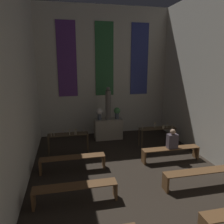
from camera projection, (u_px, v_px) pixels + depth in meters
name	position (u px, v px, depth m)	size (l,w,h in m)	color
wall_back	(104.00, 72.00, 10.37)	(6.38, 0.16, 5.98)	silver
wall_left	(7.00, 85.00, 4.81)	(0.12, 10.46, 5.98)	silver
altar	(108.00, 129.00, 10.06)	(1.25, 0.56, 0.93)	#ADA38E
statue	(108.00, 104.00, 9.79)	(0.25, 0.25, 1.48)	slate
flower_vase_left	(99.00, 113.00, 9.80)	(0.29, 0.29, 0.53)	#4C5666
flower_vase_right	(117.00, 112.00, 9.96)	(0.29, 0.29, 0.53)	#4C5666
candle_rack_left	(68.00, 136.00, 8.38)	(1.54, 0.43, 0.98)	#473823
candle_rack_right	(157.00, 130.00, 9.14)	(1.54, 0.43, 0.99)	#473823
pew_third_left	(76.00, 190.00, 5.48)	(2.10, 0.36, 0.48)	brown
pew_third_right	(199.00, 175.00, 6.21)	(2.10, 0.36, 0.48)	brown
pew_back_left	(73.00, 160.00, 7.12)	(2.10, 0.36, 0.48)	brown
pew_back_right	(171.00, 151.00, 7.84)	(2.10, 0.36, 0.48)	brown
person_seated	(172.00, 140.00, 7.75)	(0.36, 0.24, 0.70)	#564C56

